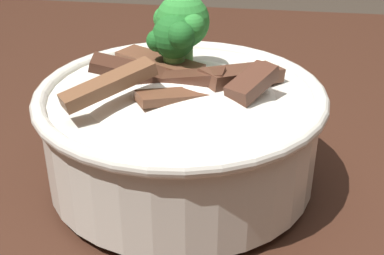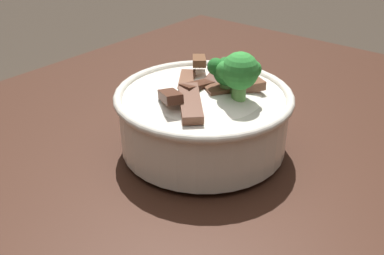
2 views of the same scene
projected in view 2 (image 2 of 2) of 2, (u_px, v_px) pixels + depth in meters
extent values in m
cube|color=#381E14|center=(142.00, 251.00, 0.47)|extent=(1.46, 1.00, 0.04)
cube|color=#381E14|center=(204.00, 161.00, 1.33)|extent=(0.08, 0.08, 0.76)
cylinder|color=silver|center=(203.00, 147.00, 0.61)|extent=(0.11, 0.11, 0.01)
cylinder|color=silver|center=(203.00, 120.00, 0.59)|extent=(0.22, 0.22, 0.08)
torus|color=silver|center=(204.00, 95.00, 0.57)|extent=(0.23, 0.23, 0.01)
ellipsoid|color=white|center=(203.00, 107.00, 0.58)|extent=(0.19, 0.19, 0.06)
cube|color=brown|center=(187.00, 81.00, 0.58)|extent=(0.06, 0.05, 0.01)
cube|color=#4C2B1E|center=(199.00, 86.00, 0.56)|extent=(0.06, 0.02, 0.02)
cube|color=#563323|center=(190.00, 103.00, 0.52)|extent=(0.07, 0.07, 0.02)
cube|color=brown|center=(234.00, 88.00, 0.56)|extent=(0.08, 0.06, 0.01)
cube|color=#4C2B1E|center=(220.00, 74.00, 0.59)|extent=(0.07, 0.04, 0.02)
cube|color=brown|center=(199.00, 61.00, 0.61)|extent=(0.07, 0.06, 0.02)
cube|color=#4C2B1E|center=(170.00, 97.00, 0.53)|extent=(0.04, 0.05, 0.02)
cylinder|color=#5B9947|center=(227.00, 88.00, 0.55)|extent=(0.02, 0.02, 0.02)
sphere|color=#1E6023|center=(228.00, 71.00, 0.54)|extent=(0.04, 0.04, 0.04)
sphere|color=#1E6023|center=(231.00, 69.00, 0.55)|extent=(0.02, 0.02, 0.02)
sphere|color=#1E6023|center=(216.00, 66.00, 0.54)|extent=(0.02, 0.02, 0.02)
cylinder|color=#5B9947|center=(239.00, 92.00, 0.54)|extent=(0.02, 0.02, 0.03)
sphere|color=#2D8433|center=(240.00, 71.00, 0.52)|extent=(0.05, 0.05, 0.05)
sphere|color=#2D8433|center=(251.00, 69.00, 0.53)|extent=(0.02, 0.02, 0.02)
sphere|color=#2D8433|center=(226.00, 70.00, 0.53)|extent=(0.02, 0.02, 0.02)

